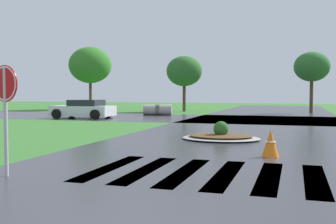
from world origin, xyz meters
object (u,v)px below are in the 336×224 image
object	(u,v)px
stop_sign	(5,94)
drainage_pipe_stack	(158,110)
car_silver_hatch	(84,109)
median_island	(221,136)
traffic_cone	(270,144)

from	to	relation	value
stop_sign	drainage_pipe_stack	world-z (taller)	stop_sign
stop_sign	car_silver_hatch	bearing A→B (deg)	128.59
median_island	traffic_cone	bearing A→B (deg)	-60.96
drainage_pipe_stack	traffic_cone	size ratio (longest dim) A/B	3.07
stop_sign	traffic_cone	bearing A→B (deg)	54.45
car_silver_hatch	drainage_pipe_stack	distance (m)	6.02
drainage_pipe_stack	traffic_cone	world-z (taller)	drainage_pipe_stack
median_island	drainage_pipe_stack	world-z (taller)	drainage_pipe_stack
stop_sign	median_island	size ratio (longest dim) A/B	0.80
median_island	drainage_pipe_stack	bearing A→B (deg)	117.23
median_island	traffic_cone	world-z (taller)	traffic_cone
stop_sign	median_island	bearing A→B (deg)	82.66
car_silver_hatch	drainage_pipe_stack	xyz separation A→B (m)	(3.61, 4.81, -0.20)
traffic_cone	stop_sign	bearing A→B (deg)	-139.75
car_silver_hatch	traffic_cone	bearing A→B (deg)	133.96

